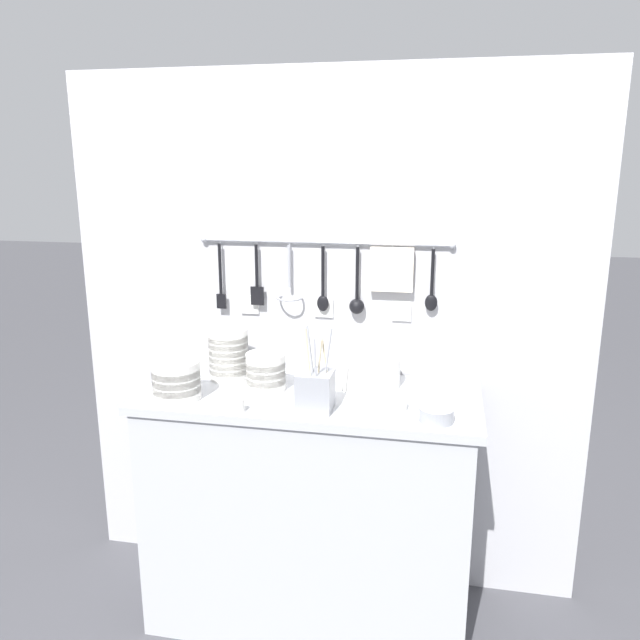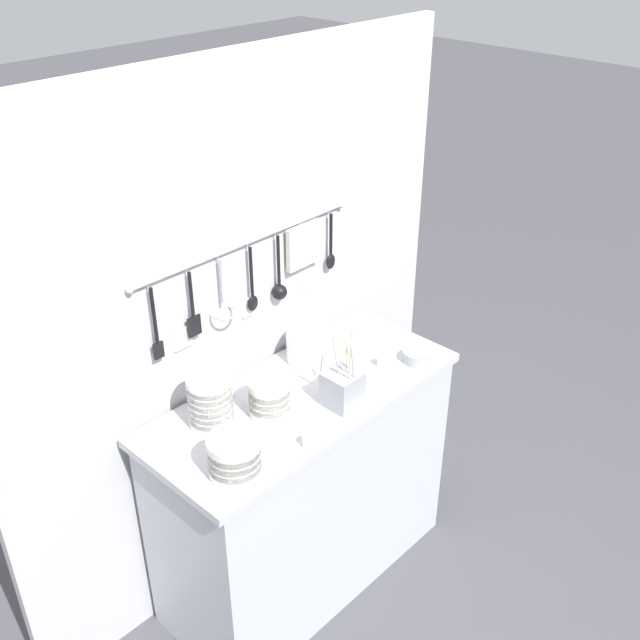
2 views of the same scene
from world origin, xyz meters
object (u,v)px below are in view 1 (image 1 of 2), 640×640
at_px(plate_stack, 369,371).
at_px(cup_centre, 238,405).
at_px(cup_back_right, 270,368).
at_px(cup_front_right, 304,377).
at_px(cutlery_caddy, 315,390).
at_px(bowl_stack_short_front, 265,372).
at_px(bowl_stack_wide_centre, 176,380).
at_px(steel_mixing_bowl, 436,415).
at_px(bowl_stack_back_corner, 229,353).
at_px(cup_edge_far, 401,403).

distance_m(plate_stack, cup_centre, 0.50).
bearing_deg(cup_back_right, cup_front_right, -25.42).
bearing_deg(cutlery_caddy, cup_centre, -163.30).
bearing_deg(bowl_stack_short_front, cutlery_caddy, -33.21).
height_order(bowl_stack_wide_centre, steel_mixing_bowl, bowl_stack_wide_centre).
height_order(cutlery_caddy, cup_back_right, cutlery_caddy).
xyz_separation_m(bowl_stack_back_corner, cup_edge_far, (0.64, -0.18, -0.07)).
bearing_deg(cup_edge_far, steel_mixing_bowl, -32.10).
height_order(bowl_stack_short_front, bowl_stack_wide_centre, same).
distance_m(cup_edge_far, cup_back_right, 0.57).
height_order(cutlery_caddy, cup_centre, cutlery_caddy).
relative_size(plate_stack, cup_front_right, 5.08).
relative_size(bowl_stack_wide_centre, steel_mixing_bowl, 1.51).
distance_m(bowl_stack_back_corner, cup_front_right, 0.29).
distance_m(bowl_stack_short_front, steel_mixing_bowl, 0.61).
relative_size(bowl_stack_back_corner, cup_centre, 4.35).
height_order(plate_stack, steel_mixing_bowl, plate_stack).
bearing_deg(steel_mixing_bowl, bowl_stack_short_front, 165.10).
relative_size(steel_mixing_bowl, cup_centre, 2.45).
bearing_deg(steel_mixing_bowl, cup_edge_far, 147.90).
bearing_deg(bowl_stack_wide_centre, cutlery_caddy, 0.05).
height_order(steel_mixing_bowl, cup_edge_far, same).
xyz_separation_m(cup_edge_far, cup_back_right, (-0.51, 0.26, 0.00)).
distance_m(bowl_stack_short_front, cup_back_right, 0.18).
distance_m(bowl_stack_short_front, cup_front_right, 0.16).
bearing_deg(cutlery_caddy, bowl_stack_back_corner, 148.00).
distance_m(cutlery_caddy, cup_centre, 0.25).
bearing_deg(cup_centre, bowl_stack_short_front, 81.40).
height_order(bowl_stack_back_corner, cup_front_right, bowl_stack_back_corner).
height_order(bowl_stack_short_front, bowl_stack_back_corner, bowl_stack_back_corner).
relative_size(plate_stack, steel_mixing_bowl, 2.08).
bearing_deg(cup_centre, cutlery_caddy, 16.70).
height_order(bowl_stack_wide_centre, cup_edge_far, bowl_stack_wide_centre).
height_order(bowl_stack_back_corner, plate_stack, bowl_stack_back_corner).
bearing_deg(bowl_stack_wide_centre, bowl_stack_short_front, 26.44).
bearing_deg(cup_back_right, bowl_stack_wide_centre, -127.24).
xyz_separation_m(cup_centre, cup_edge_far, (0.50, 0.12, 0.00)).
distance_m(bowl_stack_wide_centre, cup_front_right, 0.45).
xyz_separation_m(bowl_stack_short_front, cup_centre, (-0.03, -0.20, -0.04)).
relative_size(cutlery_caddy, cup_back_right, 6.32).
xyz_separation_m(bowl_stack_back_corner, cup_back_right, (0.13, 0.07, -0.07)).
xyz_separation_m(steel_mixing_bowl, cup_centre, (-0.62, -0.05, 0.00)).
distance_m(cup_centre, cup_back_right, 0.38).
distance_m(bowl_stack_back_corner, cup_edge_far, 0.67).
bearing_deg(bowl_stack_wide_centre, cup_edge_far, 3.78).
height_order(cup_centre, cup_edge_far, same).
bearing_deg(cup_front_right, cup_centre, -115.43).
xyz_separation_m(bowl_stack_wide_centre, cup_edge_far, (0.74, 0.05, -0.04)).
bearing_deg(cup_edge_far, cup_front_right, 152.43).
height_order(bowl_stack_wide_centre, cutlery_caddy, cutlery_caddy).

